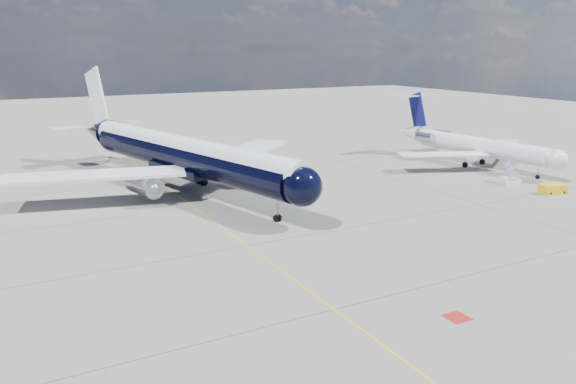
# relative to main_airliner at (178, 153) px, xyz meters

# --- Properties ---
(ground) EXTENTS (320.00, 320.00, 0.00)m
(ground) POSITION_rel_main_airliner_xyz_m (-1.27, -4.07, -4.74)
(ground) COLOR gray
(ground) RESTS_ON ground
(taxiway_centerline) EXTENTS (0.16, 160.00, 0.01)m
(taxiway_centerline) POSITION_rel_main_airliner_xyz_m (-1.27, -9.07, -4.74)
(taxiway_centerline) COLOR yellow
(taxiway_centerline) RESTS_ON ground
(red_marking) EXTENTS (1.60, 1.60, 0.01)m
(red_marking) POSITION_rel_main_airliner_xyz_m (5.53, -44.07, -4.74)
(red_marking) COLOR maroon
(red_marking) RESTS_ON ground
(main_airliner) EXTENTS (42.15, 52.15, 15.28)m
(main_airliner) POSITION_rel_main_airliner_xyz_m (0.00, 0.00, 0.00)
(main_airliner) COLOR black
(main_airliner) RESTS_ON ground
(regional_jet) EXTENTS (27.50, 31.71, 10.73)m
(regional_jet) POSITION_rel_main_airliner_xyz_m (45.08, -6.41, -1.35)
(regional_jet) COLOR white
(regional_jet) RESTS_ON ground
(boarding_stair) EXTENTS (2.98, 3.29, 2.97)m
(boarding_stair) POSITION_rel_main_airliner_xyz_m (40.31, -18.50, -4.19)
(boarding_stair) COLOR white
(boarding_stair) RESTS_ON ground
(service_tug) EXTENTS (3.46, 2.41, 1.24)m
(service_tug) POSITION_rel_main_airliner_xyz_m (40.89, -24.79, -4.14)
(service_tug) COLOR yellow
(service_tug) RESTS_ON ground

